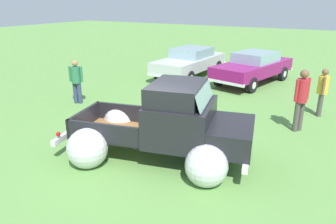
% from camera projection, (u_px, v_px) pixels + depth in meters
% --- Properties ---
extents(ground_plane, '(80.00, 80.00, 0.00)m').
position_uv_depth(ground_plane, '(155.00, 155.00, 8.03)').
color(ground_plane, '#609347').
extents(vintage_pickup_truck, '(4.93, 3.55, 1.96)m').
position_uv_depth(vintage_pickup_truck, '(170.00, 129.00, 7.67)').
color(vintage_pickup_truck, black).
rests_on(vintage_pickup_truck, ground).
extents(show_car_0, '(2.11, 4.80, 1.43)m').
position_uv_depth(show_car_0, '(190.00, 61.00, 16.03)').
color(show_car_0, black).
rests_on(show_car_0, ground).
extents(show_car_1, '(2.85, 4.96, 1.43)m').
position_uv_depth(show_car_1, '(253.00, 66.00, 14.76)').
color(show_car_1, black).
rests_on(show_car_1, ground).
extents(spectator_0, '(0.47, 0.48, 1.85)m').
position_uv_depth(spectator_0, '(301.00, 96.00, 9.21)').
color(spectator_0, '#4C4742').
rests_on(spectator_0, ground).
extents(spectator_1, '(0.38, 0.54, 1.60)m').
position_uv_depth(spectator_1, '(322.00, 90.00, 10.51)').
color(spectator_1, '#4C4742').
rests_on(spectator_1, ground).
extents(spectator_2, '(0.52, 0.44, 1.63)m').
position_uv_depth(spectator_2, '(76.00, 79.00, 11.79)').
color(spectator_2, navy).
rests_on(spectator_2, ground).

